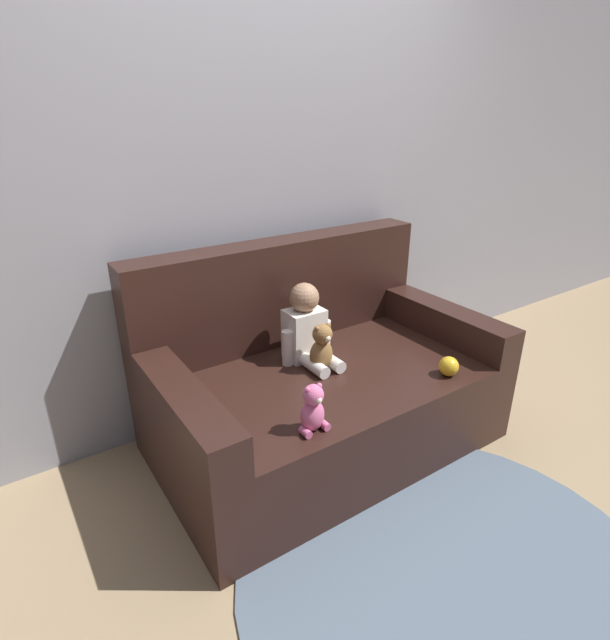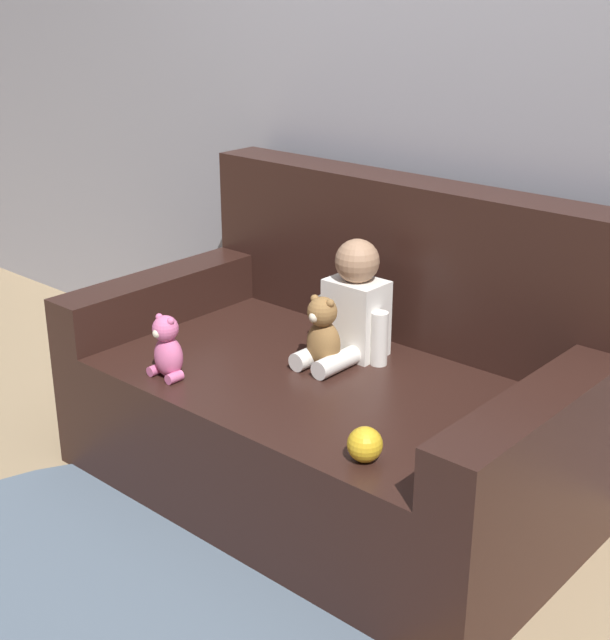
{
  "view_description": "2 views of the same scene",
  "coord_description": "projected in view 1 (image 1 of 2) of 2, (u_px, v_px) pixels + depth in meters",
  "views": [
    {
      "loc": [
        -1.27,
        -1.69,
        1.6
      ],
      "look_at": [
        -0.13,
        -0.01,
        0.72
      ],
      "focal_mm": 28.0,
      "sensor_mm": 36.0,
      "label": 1
    },
    {
      "loc": [
        1.64,
        -1.97,
        1.59
      ],
      "look_at": [
        -0.04,
        -0.08,
        0.61
      ],
      "focal_mm": 50.0,
      "sensor_mm": 36.0,
      "label": 2
    }
  ],
  "objects": [
    {
      "name": "ground_plane",
      "position": [
        325.0,
        441.0,
        2.57
      ],
      "size": [
        12.0,
        12.0,
        0.0
      ],
      "primitive_type": "plane",
      "color": "#9E8460"
    },
    {
      "name": "person_baby",
      "position": [
        307.0,
        329.0,
        2.43
      ],
      "size": [
        0.28,
        0.32,
        0.39
      ],
      "color": "white",
      "rests_on": "couch"
    },
    {
      "name": "plush_toy_side",
      "position": [
        313.0,
        409.0,
        1.9
      ],
      "size": [
        0.12,
        0.09,
        0.2
      ],
      "color": "#DB6699",
      "rests_on": "couch"
    },
    {
      "name": "couch",
      "position": [
        318.0,
        382.0,
        2.5
      ],
      "size": [
        1.64,
        0.98,
        0.97
      ],
      "color": "black",
      "rests_on": "ground_plane"
    },
    {
      "name": "toy_ball",
      "position": [
        449.0,
        366.0,
        2.32
      ],
      "size": [
        0.09,
        0.09,
        0.09
      ],
      "color": "gold",
      "rests_on": "couch"
    },
    {
      "name": "teddy_bear_brown",
      "position": [
        322.0,
        348.0,
        2.34
      ],
      "size": [
        0.12,
        0.11,
        0.24
      ],
      "color": "olive",
      "rests_on": "couch"
    },
    {
      "name": "wall_back",
      "position": [
        261.0,
        169.0,
        2.49
      ],
      "size": [
        8.0,
        0.05,
        2.6
      ],
      "color": "#93939E",
      "rests_on": "ground_plane"
    },
    {
      "name": "floor_rug",
      "position": [
        450.0,
        574.0,
        1.84
      ],
      "size": [
        1.58,
        1.58,
        0.01
      ],
      "color": "slate",
      "rests_on": "ground_plane"
    }
  ]
}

